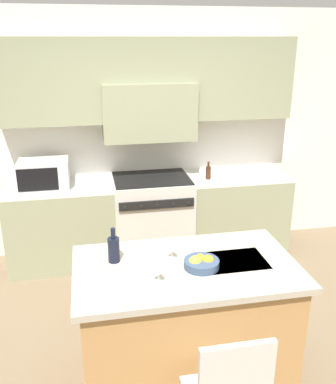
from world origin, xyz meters
The scene contains 11 objects.
ground_plane centered at (0.00, 0.00, 0.00)m, with size 10.00×10.00×0.00m, color #7A664C.
back_cabinetry centered at (0.00, 2.14, 1.58)m, with size 10.00×0.46×2.70m.
back_counter centered at (0.00, 1.88, 0.46)m, with size 3.11×0.62×0.92m.
range_stove centered at (0.00, 1.86, 0.48)m, with size 0.85×0.70×0.95m.
microwave centered at (-1.13, 1.88, 1.06)m, with size 0.51×0.40×0.28m.
kitchen_island centered at (-0.05, -0.01, 0.47)m, with size 1.53×0.89×0.92m.
wine_bottle centered at (-0.53, 0.14, 1.02)m, with size 0.08×0.08×0.25m.
wine_glass_near centered at (-0.28, -0.18, 1.04)m, with size 0.07×0.07×0.17m.
wine_glass_far centered at (-0.13, 0.10, 1.04)m, with size 0.07×0.07×0.17m.
fruit_bowl centered at (0.04, -0.05, 0.96)m, with size 0.24×0.24×0.09m.
oil_bottle_on_counter centered at (0.62, 1.81, 0.99)m, with size 0.06×0.06×0.20m.
Camera 1 is at (-0.67, -2.51, 2.39)m, focal length 40.00 mm.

